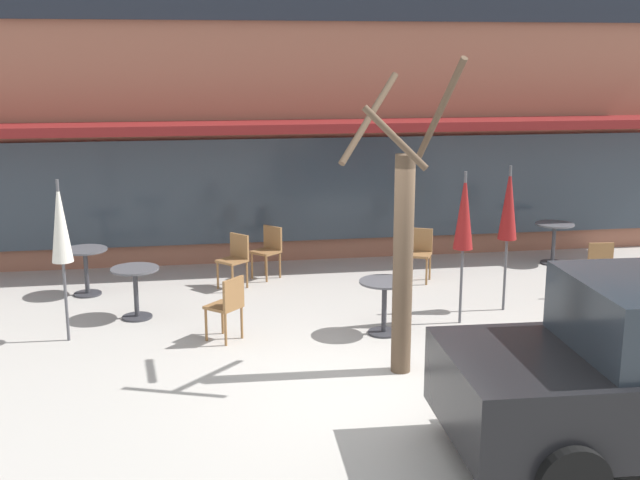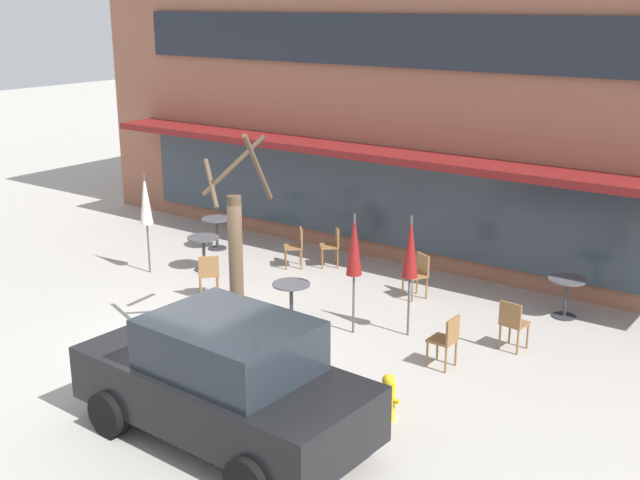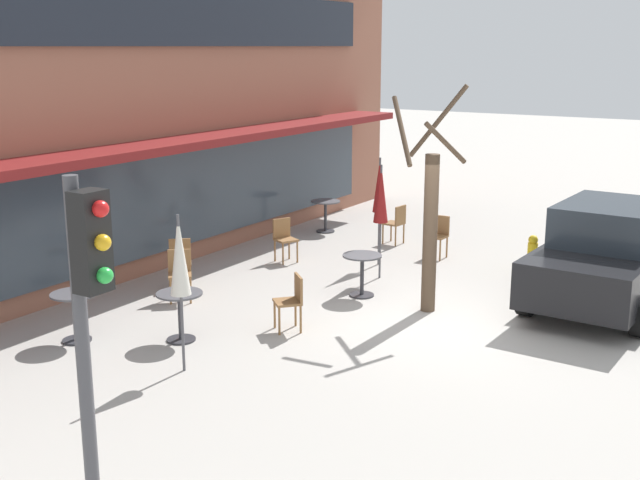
% 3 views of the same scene
% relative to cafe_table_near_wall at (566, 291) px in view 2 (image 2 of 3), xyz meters
% --- Properties ---
extents(ground_plane, '(80.00, 80.00, 0.00)m').
position_rel_cafe_table_near_wall_xyz_m(ground_plane, '(-4.43, -4.98, -0.52)').
color(ground_plane, '#ADA8A0').
extents(building_facade, '(18.21, 9.10, 6.81)m').
position_rel_cafe_table_near_wall_xyz_m(building_facade, '(-4.43, 4.98, 2.89)').
color(building_facade, '#935B47').
rests_on(building_facade, ground).
extents(cafe_table_near_wall, '(0.70, 0.70, 0.76)m').
position_rel_cafe_table_near_wall_xyz_m(cafe_table_near_wall, '(0.00, 0.00, 0.00)').
color(cafe_table_near_wall, '#333338').
rests_on(cafe_table_near_wall, ground).
extents(cafe_table_streetside, '(0.70, 0.70, 0.76)m').
position_rel_cafe_table_near_wall_xyz_m(cafe_table_streetside, '(-4.00, -3.22, 0.00)').
color(cafe_table_streetside, '#333338').
rests_on(cafe_table_streetside, ground).
extents(cafe_table_by_tree, '(0.70, 0.70, 0.76)m').
position_rel_cafe_table_near_wall_xyz_m(cafe_table_by_tree, '(-8.27, -0.64, 0.00)').
color(cafe_table_by_tree, '#333338').
rests_on(cafe_table_by_tree, ground).
extents(cafe_table_mid_patio, '(0.70, 0.70, 0.76)m').
position_rel_cafe_table_near_wall_xyz_m(cafe_table_mid_patio, '(-7.41, -1.97, 0.00)').
color(cafe_table_mid_patio, '#333338').
rests_on(cafe_table_mid_patio, ground).
extents(patio_umbrella_green_folded, '(0.28, 0.28, 2.20)m').
position_rel_cafe_table_near_wall_xyz_m(patio_umbrella_green_folded, '(-8.27, -2.79, 1.11)').
color(patio_umbrella_green_folded, '#4C4C51').
rests_on(patio_umbrella_green_folded, ground).
extents(patio_umbrella_cream_folded, '(0.28, 0.28, 2.20)m').
position_rel_cafe_table_near_wall_xyz_m(patio_umbrella_cream_folded, '(-2.81, -2.95, 1.11)').
color(patio_umbrella_cream_folded, '#4C4C51').
rests_on(patio_umbrella_cream_folded, ground).
extents(patio_umbrella_corner_open, '(0.28, 0.28, 2.20)m').
position_rel_cafe_table_near_wall_xyz_m(patio_umbrella_corner_open, '(-1.95, -2.47, 1.11)').
color(patio_umbrella_corner_open, '#4C4C51').
rests_on(patio_umbrella_corner_open, ground).
extents(cafe_chair_0, '(0.54, 0.54, 0.89)m').
position_rel_cafe_table_near_wall_xyz_m(cafe_chair_0, '(-2.76, -0.69, 0.01)').
color(cafe_chair_0, olive).
rests_on(cafe_chair_0, ground).
extents(cafe_chair_1, '(0.44, 0.44, 0.89)m').
position_rel_cafe_table_near_wall_xyz_m(cafe_chair_1, '(-0.21, -2.00, 0.01)').
color(cafe_chair_1, olive).
rests_on(cafe_chair_1, ground).
extents(cafe_chair_2, '(0.41, 0.41, 0.89)m').
position_rel_cafe_table_near_wall_xyz_m(cafe_chair_2, '(-0.80, -3.27, 0.01)').
color(cafe_chair_2, olive).
rests_on(cafe_chair_2, ground).
extents(cafe_chair_3, '(0.56, 0.56, 0.89)m').
position_rel_cafe_table_near_wall_xyz_m(cafe_chair_3, '(-5.27, -0.09, 0.01)').
color(cafe_chair_3, olive).
rests_on(cafe_chair_3, ground).
extents(cafe_chair_4, '(0.57, 0.57, 0.89)m').
position_rel_cafe_table_near_wall_xyz_m(cafe_chair_4, '(-6.14, -3.15, 0.01)').
color(cafe_chair_4, olive).
rests_on(cafe_chair_4, ground).
extents(cafe_chair_5, '(0.56, 0.56, 0.89)m').
position_rel_cafe_table_near_wall_xyz_m(cafe_chair_5, '(-5.88, -0.61, 0.01)').
color(cafe_chair_5, olive).
rests_on(cafe_chair_5, ground).
extents(parked_sedan, '(4.27, 2.14, 1.76)m').
position_rel_cafe_table_near_wall_xyz_m(parked_sedan, '(-2.16, -7.00, 0.36)').
color(parked_sedan, black).
rests_on(parked_sedan, ground).
extents(street_tree, '(1.38, 1.35, 3.76)m').
position_rel_cafe_table_near_wall_xyz_m(street_tree, '(-4.12, -4.54, 1.05)').
color(street_tree, brown).
rests_on(street_tree, ground).
extents(fire_hydrant, '(0.36, 0.20, 0.71)m').
position_rel_cafe_table_near_wall_xyz_m(fire_hydrant, '(-0.67, -5.26, -0.16)').
color(fire_hydrant, gold).
rests_on(fire_hydrant, ground).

